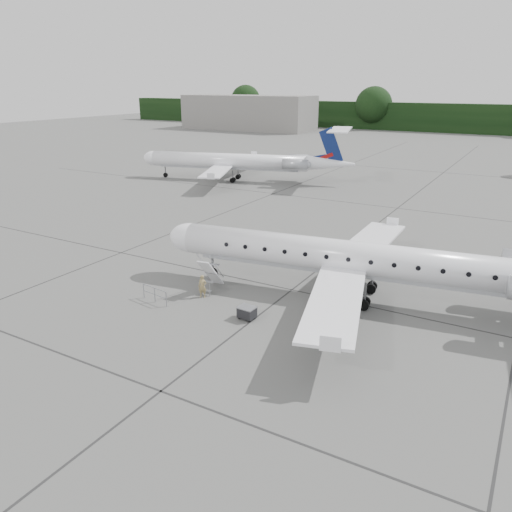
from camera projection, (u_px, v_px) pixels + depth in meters
The scene contains 9 objects.
ground at pixel (314, 323), 29.47m from camera, with size 320.00×320.00×0.00m, color #5C5C59.
treeline at pixel (508, 120), 134.61m from camera, with size 260.00×4.00×8.00m, color black.
terminal_building at pixel (248, 113), 150.88m from camera, with size 40.00×14.00×10.00m, color slate.
main_regional_jet at pixel (355, 242), 31.69m from camera, with size 30.18×21.73×7.74m, color white, non-canonical shape.
airstair at pixel (211, 274), 33.75m from camera, with size 0.85×2.26×2.42m, color white, non-canonical shape.
passenger at pixel (202, 286), 32.78m from camera, with size 0.56×0.37×1.53m, color #968251.
safety_railing at pixel (155, 295), 32.10m from camera, with size 2.20×0.08×1.00m, color gray, non-canonical shape.
baggage_cart at pixel (247, 312), 29.85m from camera, with size 0.98×0.79×0.85m, color black, non-canonical shape.
bg_regional_left at pixel (228, 153), 71.52m from camera, with size 29.52×21.26×7.75m, color white, non-canonical shape.
Camera 1 is at (10.27, -24.71, 13.41)m, focal length 35.00 mm.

